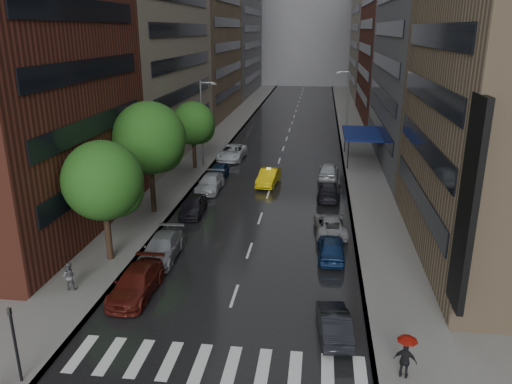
# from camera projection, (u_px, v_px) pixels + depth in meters

# --- Properties ---
(ground) EXTENTS (220.00, 220.00, 0.00)m
(ground) POSITION_uv_depth(u_px,v_px,m) (220.00, 338.00, 23.94)
(ground) COLOR gray
(ground) RESTS_ON ground
(road) EXTENTS (14.00, 140.00, 0.01)m
(road) POSITION_uv_depth(u_px,v_px,m) (289.00, 133.00, 71.05)
(road) COLOR black
(road) RESTS_ON ground
(sidewalk_left) EXTENTS (4.00, 140.00, 0.15)m
(sidewalk_left) POSITION_uv_depth(u_px,v_px,m) (227.00, 131.00, 72.12)
(sidewalk_left) COLOR gray
(sidewalk_left) RESTS_ON ground
(sidewalk_right) EXTENTS (4.00, 140.00, 0.15)m
(sidewalk_right) POSITION_uv_depth(u_px,v_px,m) (353.00, 134.00, 69.94)
(sidewalk_right) COLOR gray
(sidewalk_right) RESTS_ON ground
(crosswalk) EXTENTS (13.15, 2.80, 0.01)m
(crosswalk) POSITION_uv_depth(u_px,v_px,m) (216.00, 364.00, 22.02)
(crosswalk) COLOR silver
(crosswalk) RESTS_ON ground
(buildings_left) EXTENTS (8.00, 108.00, 38.00)m
(buildings_left) POSITION_uv_depth(u_px,v_px,m) (197.00, 16.00, 76.17)
(buildings_left) COLOR maroon
(buildings_left) RESTS_ON ground
(buildings_right) EXTENTS (8.05, 109.10, 36.00)m
(buildings_right) POSITION_uv_depth(u_px,v_px,m) (399.00, 22.00, 70.86)
(buildings_right) COLOR #937A5B
(buildings_right) RESTS_ON ground
(building_far) EXTENTS (40.00, 14.00, 32.00)m
(building_far) POSITION_uv_depth(u_px,v_px,m) (307.00, 21.00, 130.14)
(building_far) COLOR slate
(building_far) RESTS_ON ground
(tree_near) EXTENTS (4.91, 4.91, 7.83)m
(tree_near) POSITION_uv_depth(u_px,v_px,m) (103.00, 181.00, 30.25)
(tree_near) COLOR #382619
(tree_near) RESTS_ON ground
(tree_mid) EXTENTS (5.62, 5.62, 8.96)m
(tree_mid) POSITION_uv_depth(u_px,v_px,m) (149.00, 138.00, 38.23)
(tree_mid) COLOR #382619
(tree_mid) RESTS_ON ground
(tree_far) EXTENTS (4.45, 4.45, 7.09)m
(tree_far) POSITION_uv_depth(u_px,v_px,m) (193.00, 123.00, 51.31)
(tree_far) COLOR #382619
(tree_far) RESTS_ON ground
(taxi) EXTENTS (2.10, 4.76, 1.52)m
(taxi) POSITION_uv_depth(u_px,v_px,m) (269.00, 177.00, 47.17)
(taxi) COLOR #DFBB0B
(taxi) RESTS_ON ground
(parked_cars_left) EXTENTS (2.97, 36.09, 1.60)m
(parked_cars_left) POSITION_uv_depth(u_px,v_px,m) (202.00, 193.00, 42.68)
(parked_cars_left) COLOR #4B150F
(parked_cars_left) RESTS_ON ground
(parked_cars_right) EXTENTS (2.54, 31.30, 1.60)m
(parked_cars_right) POSITION_uv_depth(u_px,v_px,m) (330.00, 211.00, 38.61)
(parked_cars_right) COLOR black
(parked_cars_right) RESTS_ON ground
(ped_black_umbrella) EXTENTS (0.96, 0.98, 2.09)m
(ped_black_umbrella) POSITION_uv_depth(u_px,v_px,m) (68.00, 269.00, 27.75)
(ped_black_umbrella) COLOR #57565C
(ped_black_umbrella) RESTS_ON sidewalk_left
(ped_red_umbrella) EXTENTS (1.02, 0.82, 2.01)m
(ped_red_umbrella) POSITION_uv_depth(u_px,v_px,m) (406.00, 353.00, 20.67)
(ped_red_umbrella) COLOR black
(ped_red_umbrella) RESTS_ON sidewalk_right
(traffic_light) EXTENTS (0.18, 0.15, 3.45)m
(traffic_light) POSITION_uv_depth(u_px,v_px,m) (14.00, 338.00, 20.17)
(traffic_light) COLOR black
(traffic_light) RESTS_ON sidewalk_left
(street_lamp_left) EXTENTS (1.74, 0.22, 9.00)m
(street_lamp_left) POSITION_uv_depth(u_px,v_px,m) (202.00, 122.00, 51.62)
(street_lamp_left) COLOR gray
(street_lamp_left) RESTS_ON sidewalk_left
(street_lamp_right) EXTENTS (1.74, 0.22, 9.00)m
(street_lamp_right) POSITION_uv_depth(u_px,v_px,m) (347.00, 104.00, 63.88)
(street_lamp_right) COLOR gray
(street_lamp_right) RESTS_ON sidewalk_right
(awning) EXTENTS (4.00, 8.00, 3.12)m
(awning) POSITION_uv_depth(u_px,v_px,m) (362.00, 134.00, 54.85)
(awning) COLOR navy
(awning) RESTS_ON sidewalk_right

